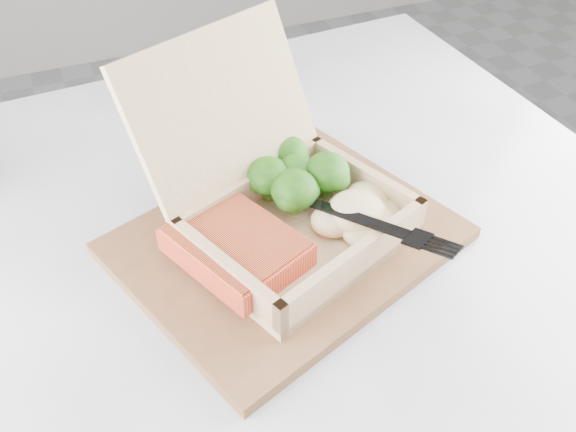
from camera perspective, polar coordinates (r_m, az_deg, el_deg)
name	(u,v)px	position (r m, az deg, el deg)	size (l,w,h in m)	color
cafe_table	(276,388)	(0.79, -1.11, -15.04)	(0.94, 0.94, 0.76)	black
serving_tray	(286,241)	(0.65, -0.17, -2.20)	(0.31, 0.25, 0.01)	brown
takeout_container	(274,191)	(0.63, -1.26, 2.28)	(0.27, 0.28, 0.18)	tan
salmon_fillet	(236,247)	(0.61, -4.63, -2.79)	(0.09, 0.12, 0.03)	#F3512F
broccoli_pile	(297,177)	(0.67, 0.78, 3.48)	(0.11, 0.11, 0.04)	#307A1B
mashed_potatoes	(357,212)	(0.64, 6.13, 0.39)	(0.10, 0.08, 0.03)	#CEBE85
plastic_fork	(335,207)	(0.62, 4.21, 0.84)	(0.10, 0.16, 0.03)	black
receipt	(213,156)	(0.78, -6.64, 5.31)	(0.08, 0.16, 0.00)	silver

